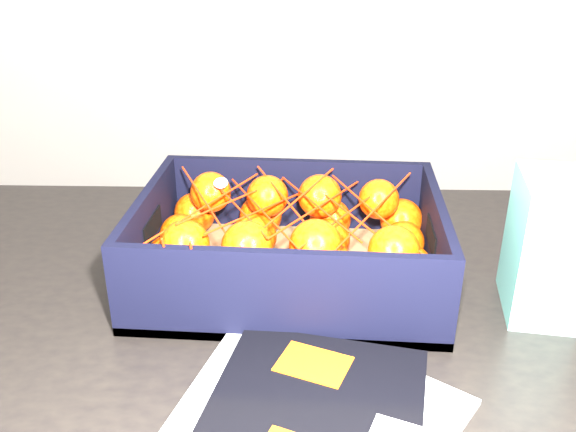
# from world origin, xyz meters

# --- Properties ---
(table) EXTENTS (1.24, 0.86, 0.75)m
(table) POSITION_xyz_m (0.04, 0.27, 0.65)
(table) COLOR black
(table) RESTS_ON ground
(magazine_stack) EXTENTS (0.34, 0.35, 0.02)m
(magazine_stack) POSITION_xyz_m (0.04, 0.05, 0.76)
(magazine_stack) COLOR #B7B7B2
(magazine_stack) RESTS_ON table
(produce_crate) EXTENTS (0.40, 0.30, 0.12)m
(produce_crate) POSITION_xyz_m (0.00, 0.34, 0.79)
(produce_crate) COLOR olive
(produce_crate) RESTS_ON table
(clementine_heap) EXTENTS (0.38, 0.28, 0.11)m
(clementine_heap) POSITION_xyz_m (0.00, 0.34, 0.81)
(clementine_heap) COLOR #FF4505
(clementine_heap) RESTS_ON produce_crate
(mesh_net) EXTENTS (0.33, 0.27, 0.09)m
(mesh_net) POSITION_xyz_m (-0.00, 0.33, 0.86)
(mesh_net) COLOR red
(mesh_net) RESTS_ON clementine_heap
(retail_carton) EXTENTS (0.09, 0.13, 0.18)m
(retail_carton) POSITION_xyz_m (0.32, 0.30, 0.84)
(retail_carton) COLOR white
(retail_carton) RESTS_ON table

